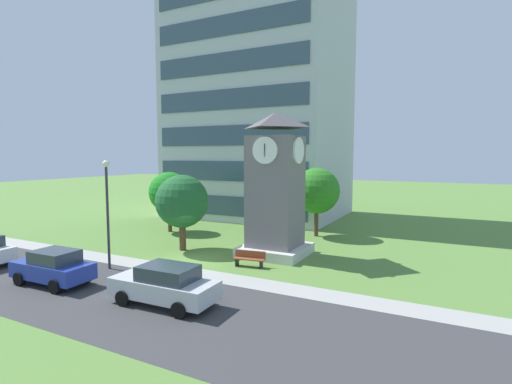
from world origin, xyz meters
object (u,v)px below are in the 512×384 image
at_px(tree_streetside, 317,191).
at_px(street_lamp, 107,202).
at_px(park_bench, 249,259).
at_px(tree_near_tower, 169,192).
at_px(parked_car_silver, 165,285).
at_px(clock_tower, 275,193).
at_px(parked_car_blue, 53,267).
at_px(tree_by_building, 182,201).

bearing_deg(tree_streetside, street_lamp, -118.38).
height_order(park_bench, street_lamp, street_lamp).
distance_m(street_lamp, tree_streetside, 15.42).
distance_m(tree_streetside, tree_near_tower, 11.83).
height_order(street_lamp, parked_car_silver, street_lamp).
bearing_deg(tree_near_tower, clock_tower, -14.87).
bearing_deg(parked_car_silver, street_lamp, 156.78).
relative_size(park_bench, tree_streetside, 0.35).
bearing_deg(clock_tower, parked_car_blue, -125.65).
relative_size(clock_tower, tree_streetside, 1.67).
height_order(park_bench, parked_car_blue, parked_car_blue).
height_order(tree_streetside, parked_car_silver, tree_streetside).
bearing_deg(street_lamp, tree_near_tower, 111.60).
bearing_deg(parked_car_blue, tree_by_building, 81.43).
xyz_separation_m(tree_by_building, parked_car_blue, (-1.26, -8.38, -2.37)).
xyz_separation_m(tree_streetside, tree_near_tower, (-11.20, -3.78, -0.27)).
xyz_separation_m(clock_tower, parked_car_silver, (-0.69, -9.58, -3.03)).
relative_size(street_lamp, tree_streetside, 1.13).
relative_size(clock_tower, tree_by_building, 1.77).
xyz_separation_m(tree_streetside, tree_by_building, (-6.39, -8.30, -0.29)).
bearing_deg(tree_by_building, parked_car_blue, -98.57).
bearing_deg(tree_streetside, clock_tower, -93.90).
relative_size(tree_streetside, tree_near_tower, 1.08).
xyz_separation_m(street_lamp, tree_near_tower, (-3.87, 9.78, -0.45)).
bearing_deg(clock_tower, street_lamp, -134.79).
bearing_deg(tree_streetside, tree_by_building, -127.59).
bearing_deg(parked_car_silver, parked_car_blue, -175.97).
bearing_deg(tree_streetside, parked_car_silver, -94.04).
distance_m(park_bench, tree_near_tower, 12.40).
xyz_separation_m(street_lamp, parked_car_blue, (-0.32, -3.11, -2.83)).
xyz_separation_m(tree_by_building, tree_near_tower, (-4.81, 4.52, 0.02)).
bearing_deg(park_bench, parked_car_silver, -94.26).
height_order(clock_tower, tree_by_building, clock_tower).
relative_size(tree_streetside, parked_car_blue, 1.29).
xyz_separation_m(clock_tower, park_bench, (-0.21, -3.04, -3.43)).
relative_size(tree_near_tower, parked_car_silver, 1.05).
relative_size(street_lamp, tree_near_tower, 1.22).
bearing_deg(park_bench, parked_car_blue, -134.98).
bearing_deg(park_bench, street_lamp, -149.77).
relative_size(clock_tower, park_bench, 4.77).
relative_size(parked_car_blue, parked_car_silver, 0.88).
distance_m(tree_near_tower, parked_car_blue, 13.59).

